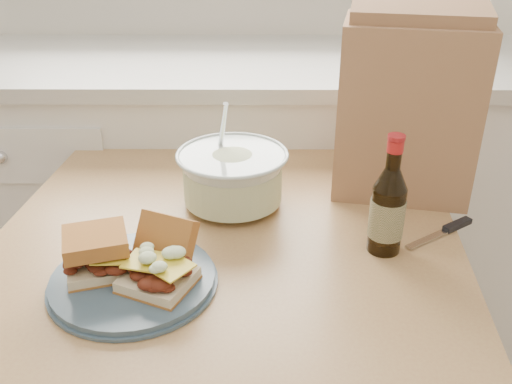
{
  "coord_description": "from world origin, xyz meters",
  "views": [
    {
      "loc": [
        0.19,
        0.0,
        1.38
      ],
      "look_at": [
        0.18,
        1.0,
        0.85
      ],
      "focal_mm": 40.0,
      "sensor_mm": 36.0,
      "label": 1
    }
  ],
  "objects_px": {
    "beer_bottle": "(388,209)",
    "paper_bag": "(407,110)",
    "plate": "(133,280)",
    "coleslaw_bowl": "(233,179)",
    "dining_table": "(228,282)"
  },
  "relations": [
    {
      "from": "beer_bottle",
      "to": "paper_bag",
      "type": "distance_m",
      "value": 0.29
    },
    {
      "from": "coleslaw_bowl",
      "to": "beer_bottle",
      "type": "relative_size",
      "value": 1.01
    },
    {
      "from": "dining_table",
      "to": "plate",
      "type": "height_order",
      "value": "plate"
    },
    {
      "from": "coleslaw_bowl",
      "to": "beer_bottle",
      "type": "distance_m",
      "value": 0.34
    },
    {
      "from": "plate",
      "to": "beer_bottle",
      "type": "relative_size",
      "value": 1.21
    },
    {
      "from": "beer_bottle",
      "to": "paper_bag",
      "type": "xyz_separation_m",
      "value": [
        0.08,
        0.26,
        0.1
      ]
    },
    {
      "from": "coleslaw_bowl",
      "to": "paper_bag",
      "type": "distance_m",
      "value": 0.41
    },
    {
      "from": "dining_table",
      "to": "plate",
      "type": "relative_size",
      "value": 3.53
    },
    {
      "from": "coleslaw_bowl",
      "to": "beer_bottle",
      "type": "xyz_separation_m",
      "value": [
        0.29,
        -0.18,
        0.03
      ]
    },
    {
      "from": "coleslaw_bowl",
      "to": "beer_bottle",
      "type": "bearing_deg",
      "value": -30.72
    },
    {
      "from": "dining_table",
      "to": "coleslaw_bowl",
      "type": "height_order",
      "value": "coleslaw_bowl"
    },
    {
      "from": "dining_table",
      "to": "coleslaw_bowl",
      "type": "relative_size",
      "value": 4.21
    },
    {
      "from": "plate",
      "to": "paper_bag",
      "type": "height_order",
      "value": "paper_bag"
    },
    {
      "from": "dining_table",
      "to": "paper_bag",
      "type": "relative_size",
      "value": 2.64
    },
    {
      "from": "beer_bottle",
      "to": "paper_bag",
      "type": "bearing_deg",
      "value": 68.82
    }
  ]
}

